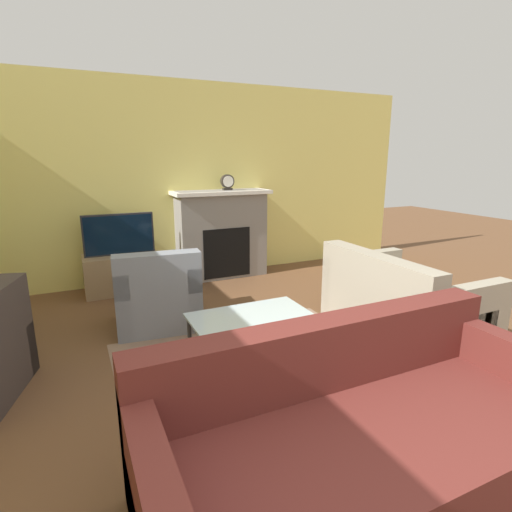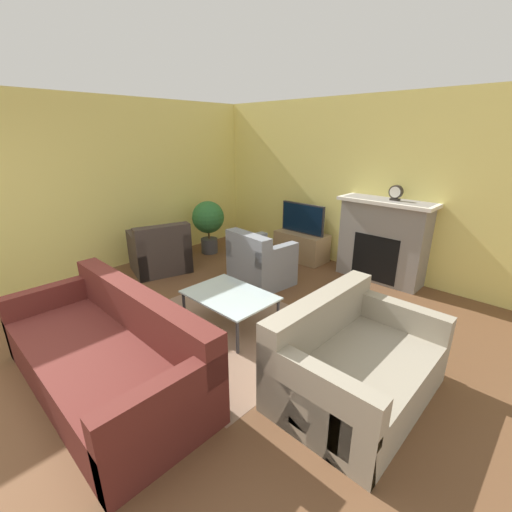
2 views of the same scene
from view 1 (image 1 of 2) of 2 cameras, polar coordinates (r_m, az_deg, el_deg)
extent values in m
cube|color=#EADB72|center=(5.65, -14.64, 10.01)|extent=(8.14, 0.06, 2.70)
cube|color=#896B56|center=(3.43, 0.37, -15.62)|extent=(2.21, 1.92, 0.00)
cube|color=gray|center=(5.75, -4.94, 3.14)|extent=(1.25, 0.42, 1.24)
cube|color=black|center=(5.60, -4.14, 0.42)|extent=(0.69, 0.01, 0.70)
cube|color=white|center=(5.64, -4.96, 9.05)|extent=(1.37, 0.48, 0.05)
cube|color=#997A56|center=(5.42, -18.58, -2.30)|extent=(0.92, 0.48, 0.49)
cube|color=#232328|center=(5.31, -19.00, 2.95)|extent=(0.86, 0.05, 0.52)
cube|color=black|center=(5.28, -18.97, 2.90)|extent=(0.82, 0.01, 0.48)
cube|color=#5B231E|center=(2.33, 15.62, -26.22)|extent=(2.25, 0.98, 0.42)
cube|color=#5B231E|center=(2.36, 10.03, -13.41)|extent=(2.25, 0.20, 0.40)
cube|color=#5B231E|center=(2.97, 32.20, -15.76)|extent=(0.14, 0.98, 0.66)
cube|color=#9E937F|center=(4.28, 20.45, -7.28)|extent=(1.00, 1.45, 0.42)
cube|color=#9E937F|center=(3.88, 16.79, -2.72)|extent=(0.20, 1.45, 0.40)
cube|color=#9E937F|center=(3.84, 27.56, -8.51)|extent=(1.00, 0.14, 0.66)
cube|color=#9E937F|center=(4.69, 14.94, -3.45)|extent=(1.00, 0.14, 0.66)
cube|color=gray|center=(4.27, -13.88, -6.83)|extent=(0.88, 0.80, 0.42)
cube|color=gray|center=(3.89, -13.85, -2.49)|extent=(0.83, 0.28, 0.40)
cube|color=gray|center=(4.27, -9.48, -4.90)|extent=(0.21, 0.73, 0.66)
cube|color=gray|center=(4.22, -18.53, -5.69)|extent=(0.21, 0.73, 0.66)
cylinder|color=#333338|center=(3.00, -6.02, -16.22)|extent=(0.04, 0.04, 0.38)
cylinder|color=#333338|center=(3.37, 9.46, -12.74)|extent=(0.04, 0.04, 0.38)
cylinder|color=#333338|center=(3.54, -9.46, -11.36)|extent=(0.04, 0.04, 0.38)
cylinder|color=#333338|center=(3.86, 4.08, -8.99)|extent=(0.04, 0.04, 0.38)
cube|color=silver|center=(3.33, -0.27, -9.07)|extent=(1.01, 0.72, 0.02)
cube|color=#28231E|center=(5.70, -4.10, 9.52)|extent=(0.13, 0.07, 0.03)
cylinder|color=#28231E|center=(5.69, -4.12, 10.61)|extent=(0.19, 0.07, 0.19)
cylinder|color=white|center=(5.66, -3.98, 10.59)|extent=(0.15, 0.00, 0.15)
camera|label=2|loc=(4.00, 61.04, 13.49)|focal=24.00mm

